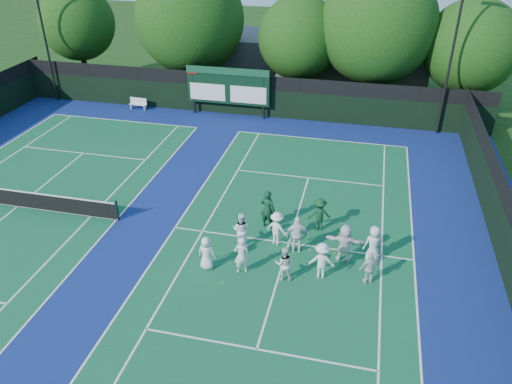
% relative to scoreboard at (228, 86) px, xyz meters
% --- Properties ---
extents(ground, '(120.00, 120.00, 0.00)m').
position_rel_scoreboard_xyz_m(ground, '(7.01, -15.59, -2.19)').
color(ground, '#17380F').
rests_on(ground, ground).
extents(court_apron, '(34.00, 32.00, 0.01)m').
position_rel_scoreboard_xyz_m(court_apron, '(1.01, -14.59, -2.19)').
color(court_apron, navy).
rests_on(court_apron, ground).
extents(near_court, '(11.05, 23.85, 0.01)m').
position_rel_scoreboard_xyz_m(near_court, '(7.01, -14.59, -2.18)').
color(near_court, '#125831').
rests_on(near_court, ground).
extents(left_court, '(11.05, 23.85, 0.01)m').
position_rel_scoreboard_xyz_m(left_court, '(-6.99, -14.59, -2.18)').
color(left_court, '#125831').
rests_on(left_court, ground).
extents(back_fence, '(34.00, 0.08, 3.00)m').
position_rel_scoreboard_xyz_m(back_fence, '(1.01, 0.41, -0.83)').
color(back_fence, black).
rests_on(back_fence, ground).
extents(divider_fence_right, '(0.08, 32.00, 3.00)m').
position_rel_scoreboard_xyz_m(divider_fence_right, '(16.01, -14.59, -0.83)').
color(divider_fence_right, black).
rests_on(divider_fence_right, ground).
extents(scoreboard, '(6.00, 0.21, 3.55)m').
position_rel_scoreboard_xyz_m(scoreboard, '(0.00, 0.00, 0.00)').
color(scoreboard, black).
rests_on(scoreboard, ground).
extents(clubhouse, '(18.00, 6.00, 4.00)m').
position_rel_scoreboard_xyz_m(clubhouse, '(5.01, 8.41, -0.19)').
color(clubhouse, '#535358').
rests_on(clubhouse, ground).
extents(light_pole_left, '(1.20, 0.30, 10.12)m').
position_rel_scoreboard_xyz_m(light_pole_left, '(-13.99, 0.11, 4.11)').
color(light_pole_left, black).
rests_on(light_pole_left, ground).
extents(light_pole_right, '(1.20, 0.30, 10.12)m').
position_rel_scoreboard_xyz_m(light_pole_right, '(14.51, 0.11, 4.11)').
color(light_pole_right, black).
rests_on(light_pole_right, ground).
extents(tennis_net, '(11.30, 0.10, 1.10)m').
position_rel_scoreboard_xyz_m(tennis_net, '(-6.99, -14.59, -1.70)').
color(tennis_net, black).
rests_on(tennis_net, ground).
extents(bench, '(1.37, 0.47, 0.85)m').
position_rel_scoreboard_xyz_m(bench, '(-6.93, -0.22, -1.73)').
color(bench, silver).
rests_on(bench, ground).
extents(tree_a, '(5.88, 5.88, 8.10)m').
position_rel_scoreboard_xyz_m(tree_a, '(-13.35, 3.99, 2.82)').
color(tree_a, black).
rests_on(tree_a, ground).
extents(tree_b, '(8.17, 8.17, 9.97)m').
position_rel_scoreboard_xyz_m(tree_b, '(-3.82, 3.99, 3.48)').
color(tree_b, black).
rests_on(tree_b, ground).
extents(tree_c, '(6.06, 6.06, 7.94)m').
position_rel_scoreboard_xyz_m(tree_c, '(4.55, 3.99, 2.56)').
color(tree_c, black).
rests_on(tree_c, ground).
extents(tree_d, '(8.16, 8.16, 10.11)m').
position_rel_scoreboard_xyz_m(tree_d, '(10.00, 3.99, 3.63)').
color(tree_d, black).
rests_on(tree_d, ground).
extents(tree_e, '(6.45, 6.45, 8.15)m').
position_rel_scoreboard_xyz_m(tree_e, '(16.38, 3.99, 2.57)').
color(tree_e, black).
rests_on(tree_e, ground).
extents(tennis_ball_0, '(0.07, 0.07, 0.07)m').
position_rel_scoreboard_xyz_m(tennis_ball_0, '(4.87, -17.90, -2.16)').
color(tennis_ball_0, '#C4E51A').
rests_on(tennis_ball_0, ground).
extents(tennis_ball_1, '(0.07, 0.07, 0.07)m').
position_rel_scoreboard_xyz_m(tennis_ball_1, '(8.02, -14.93, -2.16)').
color(tennis_ball_1, '#C4E51A').
rests_on(tennis_ball_1, ground).
extents(tennis_ball_2, '(0.07, 0.07, 0.07)m').
position_rel_scoreboard_xyz_m(tennis_ball_2, '(9.64, -14.87, -2.16)').
color(tennis_ball_2, '#C4E51A').
rests_on(tennis_ball_2, ground).
extents(tennis_ball_4, '(0.07, 0.07, 0.07)m').
position_rel_scoreboard_xyz_m(tennis_ball_4, '(7.73, -13.54, -2.16)').
color(tennis_ball_4, '#C4E51A').
rests_on(tennis_ball_4, ground).
extents(tennis_ball_5, '(0.07, 0.07, 0.07)m').
position_rel_scoreboard_xyz_m(tennis_ball_5, '(9.13, -14.92, -2.16)').
color(tennis_ball_5, '#C4E51A').
rests_on(tennis_ball_5, ground).
extents(player_front_0, '(0.79, 0.55, 1.53)m').
position_rel_scoreboard_xyz_m(player_front_0, '(3.96, -17.11, -1.43)').
color(player_front_0, white).
rests_on(player_front_0, ground).
extents(player_front_1, '(0.74, 0.63, 1.73)m').
position_rel_scoreboard_xyz_m(player_front_1, '(5.45, -17.03, -1.33)').
color(player_front_1, white).
rests_on(player_front_1, ground).
extents(player_front_2, '(0.84, 0.70, 1.55)m').
position_rel_scoreboard_xyz_m(player_front_2, '(7.23, -17.05, -1.42)').
color(player_front_2, silver).
rests_on(player_front_2, ground).
extents(player_front_3, '(1.09, 0.67, 1.64)m').
position_rel_scoreboard_xyz_m(player_front_3, '(8.69, -16.59, -1.37)').
color(player_front_3, white).
rests_on(player_front_3, ground).
extents(player_front_4, '(0.93, 0.67, 1.47)m').
position_rel_scoreboard_xyz_m(player_front_4, '(10.61, -16.52, -1.46)').
color(player_front_4, silver).
rests_on(player_front_4, ground).
extents(player_back_0, '(0.89, 0.73, 1.68)m').
position_rel_scoreboard_xyz_m(player_back_0, '(4.96, -15.21, -1.35)').
color(player_back_0, white).
rests_on(player_back_0, ground).
extents(player_back_1, '(1.19, 0.93, 1.62)m').
position_rel_scoreboard_xyz_m(player_back_1, '(6.47, -14.71, -1.38)').
color(player_back_1, white).
rests_on(player_back_1, ground).
extents(player_back_2, '(1.11, 0.63, 1.79)m').
position_rel_scoreboard_xyz_m(player_back_2, '(7.45, -15.10, -1.29)').
color(player_back_2, white).
rests_on(player_back_2, ground).
extents(player_back_3, '(1.68, 0.58, 1.79)m').
position_rel_scoreboard_xyz_m(player_back_3, '(9.50, -15.25, -1.29)').
color(player_back_3, white).
rests_on(player_back_3, ground).
extents(player_back_4, '(0.97, 0.80, 1.71)m').
position_rel_scoreboard_xyz_m(player_back_4, '(10.70, -14.99, -1.33)').
color(player_back_4, silver).
rests_on(player_back_4, ground).
extents(coach_left, '(0.80, 0.61, 1.95)m').
position_rel_scoreboard_xyz_m(coach_left, '(5.78, -13.48, -1.21)').
color(coach_left, '#0E3420').
rests_on(coach_left, ground).
extents(coach_right, '(1.18, 0.85, 1.65)m').
position_rel_scoreboard_xyz_m(coach_right, '(8.18, -13.13, -1.37)').
color(coach_right, '#103C1E').
rests_on(coach_right, ground).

